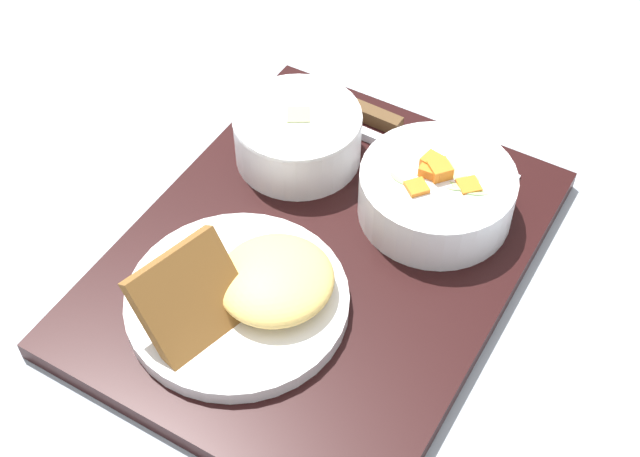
# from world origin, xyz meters

# --- Properties ---
(ground_plane) EXTENTS (4.00, 4.00, 0.00)m
(ground_plane) POSITION_xyz_m (0.00, 0.00, 0.00)
(ground_plane) COLOR #99A3AD
(serving_tray) EXTENTS (0.42, 0.34, 0.02)m
(serving_tray) POSITION_xyz_m (0.00, 0.00, 0.01)
(serving_tray) COLOR black
(serving_tray) RESTS_ON ground_plane
(bowl_salad) EXTENTS (0.13, 0.13, 0.06)m
(bowl_salad) POSITION_xyz_m (-0.09, 0.06, 0.04)
(bowl_salad) COLOR white
(bowl_salad) RESTS_ON serving_tray
(bowl_soup) EXTENTS (0.12, 0.12, 0.05)m
(bowl_soup) POSITION_xyz_m (-0.08, -0.08, 0.05)
(bowl_soup) COLOR white
(bowl_soup) RESTS_ON serving_tray
(plate_main) EXTENTS (0.18, 0.18, 0.08)m
(plate_main) POSITION_xyz_m (0.08, -0.02, 0.04)
(plate_main) COLOR white
(plate_main) RESTS_ON serving_tray
(knife) EXTENTS (0.02, 0.20, 0.01)m
(knife) POSITION_xyz_m (-0.16, -0.04, 0.02)
(knife) COLOR silver
(knife) RESTS_ON serving_tray
(spoon) EXTENTS (0.04, 0.15, 0.01)m
(spoon) POSITION_xyz_m (-0.14, -0.01, 0.02)
(spoon) COLOR silver
(spoon) RESTS_ON serving_tray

